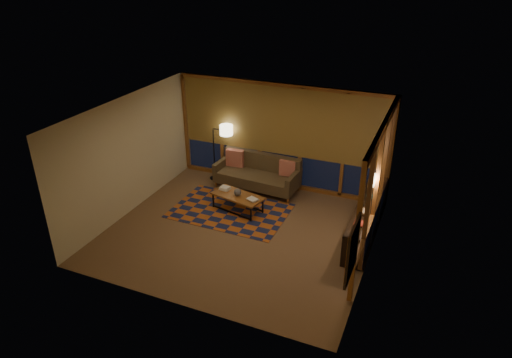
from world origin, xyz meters
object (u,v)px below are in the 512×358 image
at_px(coffee_table, 238,203).
at_px(floor_lamp, 214,152).
at_px(sofa, 257,174).
at_px(bookshelf, 365,219).

distance_m(coffee_table, floor_lamp, 1.93).
relative_size(sofa, coffee_table, 1.75).
xyz_separation_m(sofa, bookshelf, (2.93, -1.00, -0.09)).
bearing_deg(bookshelf, sofa, 161.16).
distance_m(sofa, floor_lamp, 1.34).
bearing_deg(coffee_table, bookshelf, 16.28).
distance_m(coffee_table, bookshelf, 2.93).
bearing_deg(sofa, coffee_table, -86.18).
bearing_deg(floor_lamp, sofa, -15.37).
xyz_separation_m(sofa, floor_lamp, (-1.28, 0.14, 0.34)).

